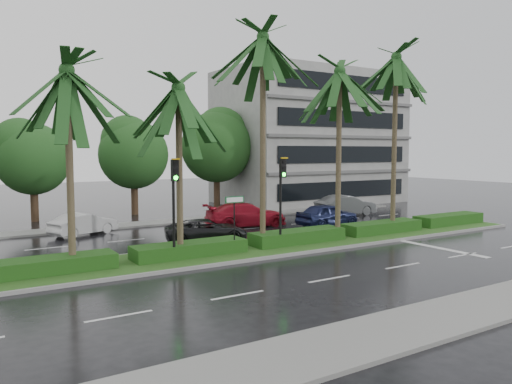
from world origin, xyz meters
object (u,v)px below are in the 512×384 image
street_sign (234,210)px  car_darkgrey (207,230)px  car_white (84,224)px  car_blue (327,215)px  car_grey (346,205)px  signal_median_left (174,194)px  car_red (246,215)px

street_sign → car_darkgrey: street_sign is taller
car_white → car_blue: 14.80m
car_grey → car_darkgrey: bearing=111.8°
car_blue → street_sign: bearing=112.7°
signal_median_left → car_white: size_ratio=1.12×
signal_median_left → car_white: signal_median_left is taller
car_white → car_blue: (14.00, -4.80, 0.09)m
street_sign → car_darkgrey: (0.50, 3.86, -1.51)m
street_sign → car_blue: street_sign is taller
signal_median_left → car_grey: 18.98m
car_darkgrey → car_blue: size_ratio=1.02×
street_sign → car_blue: bearing=26.4°
car_red → car_blue: size_ratio=1.22×
car_blue → car_grey: 5.54m
signal_median_left → car_darkgrey: bearing=49.1°
car_darkgrey → street_sign: bearing=-170.4°
car_darkgrey → car_red: (4.50, 3.45, 0.15)m
street_sign → car_red: 8.96m
street_sign → car_white: (-4.50, 9.53, -1.48)m
car_darkgrey → car_blue: car_blue is taller
signal_median_left → street_sign: (3.00, 0.18, -0.87)m
car_white → car_darkgrey: car_white is taller
car_blue → car_darkgrey: bearing=91.7°
street_sign → car_red: bearing=55.6°
car_white → car_blue: car_blue is taller
car_blue → signal_median_left: bearing=107.6°
street_sign → car_white: size_ratio=0.67×
car_darkgrey → car_grey: size_ratio=0.94×
car_red → car_grey: bearing=-76.4°
car_white → car_red: car_red is taller
signal_median_left → street_sign: size_ratio=1.68×
signal_median_left → car_red: size_ratio=0.83×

